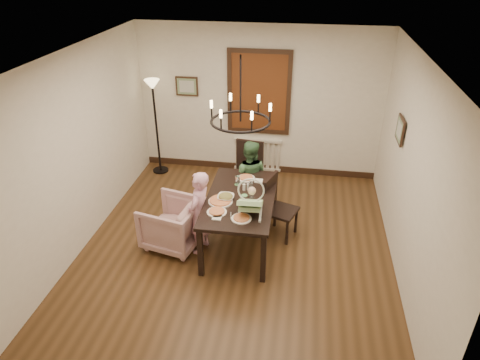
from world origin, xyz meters
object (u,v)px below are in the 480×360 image
(chair_far, at_px, (246,174))
(dining_table, at_px, (240,202))
(drinking_glass, at_px, (252,194))
(floor_lamp, at_px, (157,129))
(elderly_woman, at_px, (200,219))
(armchair, at_px, (173,224))
(baby_bouncer, at_px, (250,201))
(seated_man, at_px, (249,183))
(chair_right, at_px, (282,208))

(chair_far, bearing_deg, dining_table, -75.97)
(drinking_glass, xyz_separation_m, floor_lamp, (-2.09, 2.03, 0.03))
(elderly_woman, xyz_separation_m, floor_lamp, (-1.39, 2.30, 0.37))
(dining_table, distance_m, drinking_glass, 0.22)
(armchair, height_order, drinking_glass, drinking_glass)
(elderly_woman, height_order, baby_bouncer, baby_bouncer)
(armchair, bearing_deg, chair_far, 159.83)
(armchair, height_order, seated_man, seated_man)
(seated_man, bearing_deg, chair_far, -68.47)
(chair_far, height_order, chair_right, chair_far)
(chair_right, bearing_deg, seated_man, 62.30)
(armchair, distance_m, seated_man, 1.49)
(floor_lamp, bearing_deg, baby_bouncer, -48.50)
(chair_far, xyz_separation_m, chair_right, (0.68, -0.88, -0.05))
(dining_table, height_order, armchair, dining_table)
(chair_right, xyz_separation_m, elderly_woman, (-1.13, -0.55, 0.03))
(chair_far, height_order, drinking_glass, chair_far)
(dining_table, xyz_separation_m, chair_far, (-0.09, 1.17, -0.17))
(elderly_woman, bearing_deg, drinking_glass, 119.97)
(elderly_woman, relative_size, floor_lamp, 0.59)
(baby_bouncer, bearing_deg, floor_lamp, 128.01)
(seated_man, height_order, floor_lamp, floor_lamp)
(elderly_woman, relative_size, drinking_glass, 8.09)
(dining_table, bearing_deg, chair_far, 94.06)
(chair_far, distance_m, chair_right, 1.11)
(chair_far, xyz_separation_m, baby_bouncer, (0.29, -1.53, 0.43))
(armchair, bearing_deg, elderly_woman, 94.37)
(chair_far, relative_size, drinking_glass, 8.31)
(chair_right, distance_m, seated_man, 0.86)
(chair_right, distance_m, elderly_woman, 1.25)
(floor_lamp, bearing_deg, chair_right, -34.87)
(elderly_woman, xyz_separation_m, baby_bouncer, (0.74, -0.11, 0.44))
(chair_far, distance_m, armchair, 1.63)
(dining_table, distance_m, floor_lamp, 2.82)
(chair_far, xyz_separation_m, seated_man, (0.09, -0.25, -0.02))
(seated_man, bearing_deg, floor_lamp, -28.82)
(floor_lamp, bearing_deg, drinking_glass, -44.15)
(armchair, bearing_deg, seated_man, 151.59)
(dining_table, height_order, seated_man, seated_man)
(chair_right, bearing_deg, armchair, 126.49)
(seated_man, relative_size, baby_bouncer, 2.02)
(dining_table, height_order, chair_far, chair_far)
(seated_man, distance_m, baby_bouncer, 1.37)
(chair_right, bearing_deg, floor_lamp, 74.48)
(armchair, xyz_separation_m, drinking_glass, (1.14, 0.20, 0.50))
(elderly_woman, bearing_deg, dining_table, 124.33)
(chair_right, height_order, baby_bouncer, baby_bouncer)
(armchair, relative_size, floor_lamp, 0.44)
(drinking_glass, height_order, floor_lamp, floor_lamp)
(seated_man, xyz_separation_m, floor_lamp, (-1.93, 1.13, 0.38))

